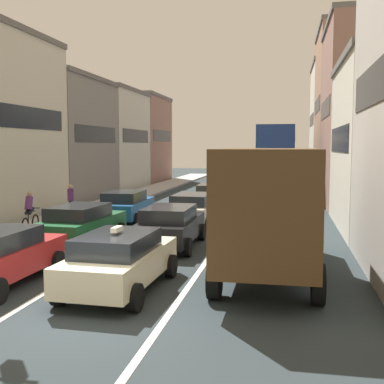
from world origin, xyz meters
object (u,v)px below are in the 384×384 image
object	(u,v)px
removalist_box_truck	(269,206)
cyclist_on_sidewalk	(30,212)
coupe_centre_lane_fourth	(213,196)
taxi_centre_lane_front	(120,260)
wagon_left_lane_second	(81,223)
pedestrian_near_kerb	(71,198)
sedan_centre_lane_second	(170,225)
sedan_left_lane_third	(125,205)
wagon_right_lane_far	(272,200)
hatchback_centre_lane_third	(194,209)
bus_mid_queue_primary	(276,157)
bus_far_queue_secondary	(247,165)
sedan_right_lane_behind_truck	(268,214)

from	to	relation	value
removalist_box_truck	cyclist_on_sidewalk	distance (m)	11.58
coupe_centre_lane_fourth	taxi_centre_lane_front	bearing A→B (deg)	177.70
wagon_left_lane_second	coupe_centre_lane_fourth	world-z (taller)	same
taxi_centre_lane_front	pedestrian_near_kerb	xyz separation A→B (m)	(-6.98, 12.19, 0.15)
sedan_centre_lane_second	cyclist_on_sidewalk	distance (m)	6.88
pedestrian_near_kerb	sedan_left_lane_third	bearing A→B (deg)	108.96
taxi_centre_lane_front	wagon_right_lane_far	size ratio (longest dim) A/B	1.00
hatchback_centre_lane_third	cyclist_on_sidewalk	world-z (taller)	cyclist_on_sidewalk
taxi_centre_lane_front	pedestrian_near_kerb	distance (m)	14.05
sedan_left_lane_third	pedestrian_near_kerb	xyz separation A→B (m)	(-3.45, 1.34, 0.15)
coupe_centre_lane_fourth	cyclist_on_sidewalk	size ratio (longest dim) A/B	2.53
bus_mid_queue_primary	cyclist_on_sidewalk	xyz separation A→B (m)	(-9.89, -18.47, -1.98)
hatchback_centre_lane_third	sedan_left_lane_third	world-z (taller)	same
bus_far_queue_secondary	cyclist_on_sidewalk	bearing A→B (deg)	166.48
pedestrian_near_kerb	wagon_right_lane_far	bearing A→B (deg)	144.46
sedan_centre_lane_second	bus_mid_queue_primary	size ratio (longest dim) A/B	0.41
wagon_right_lane_far	cyclist_on_sidewalk	world-z (taller)	cyclist_on_sidewalk
sedan_centre_lane_second	sedan_right_lane_behind_truck	world-z (taller)	same
sedan_left_lane_third	cyclist_on_sidewalk	world-z (taller)	cyclist_on_sidewalk
sedan_left_lane_third	cyclist_on_sidewalk	bearing A→B (deg)	136.37
taxi_centre_lane_front	pedestrian_near_kerb	world-z (taller)	same
sedan_centre_lane_second	cyclist_on_sidewalk	xyz separation A→B (m)	(-6.60, 1.93, 0.05)
removalist_box_truck	sedan_centre_lane_second	size ratio (longest dim) A/B	1.79
pedestrian_near_kerb	sedan_centre_lane_second	bearing A→B (deg)	86.15
sedan_left_lane_third	coupe_centre_lane_fourth	world-z (taller)	same
cyclist_on_sidewalk	bus_mid_queue_primary	bearing A→B (deg)	-34.13
sedan_right_lane_behind_truck	cyclist_on_sidewalk	distance (m)	10.09
taxi_centre_lane_front	wagon_left_lane_second	world-z (taller)	taxi_centre_lane_front
sedan_centre_lane_second	pedestrian_near_kerb	world-z (taller)	pedestrian_near_kerb
wagon_left_lane_second	coupe_centre_lane_fourth	xyz separation A→B (m)	(3.30, 10.79, 0.00)
hatchback_centre_lane_third	coupe_centre_lane_fourth	xyz separation A→B (m)	(-0.03, 5.81, 0.00)
removalist_box_truck	taxi_centre_lane_front	xyz separation A→B (m)	(-3.64, -2.13, -1.18)
hatchback_centre_lane_third	wagon_left_lane_second	bearing A→B (deg)	150.12
sedan_left_lane_third	sedan_centre_lane_second	bearing A→B (deg)	-148.78
bus_far_queue_secondary	pedestrian_near_kerb	size ratio (longest dim) A/B	6.36
wagon_left_lane_second	hatchback_centre_lane_third	bearing A→B (deg)	-30.34
bus_far_queue_secondary	wagon_left_lane_second	bearing A→B (deg)	172.82
wagon_left_lane_second	hatchback_centre_lane_third	world-z (taller)	same
sedan_right_lane_behind_truck	cyclist_on_sidewalk	xyz separation A→B (m)	(-9.96, -1.59, 0.05)
pedestrian_near_kerb	bus_far_queue_secondary	bearing A→B (deg)	-155.03
bus_far_queue_secondary	cyclist_on_sidewalk	xyz separation A→B (m)	(-6.70, -30.77, -0.91)
hatchback_centre_lane_third	pedestrian_near_kerb	size ratio (longest dim) A/B	2.66
wagon_left_lane_second	sedan_left_lane_third	size ratio (longest dim) A/B	1.01
sedan_left_lane_third	wagon_right_lane_far	bearing A→B (deg)	-61.92
removalist_box_truck	wagon_right_lane_far	world-z (taller)	removalist_box_truck
taxi_centre_lane_front	cyclist_on_sidewalk	bearing A→B (deg)	43.87
wagon_left_lane_second	coupe_centre_lane_fourth	bearing A→B (deg)	-13.61
removalist_box_truck	cyclist_on_sidewalk	xyz separation A→B (m)	(-10.25, 5.26, -1.12)
removalist_box_truck	sedan_left_lane_third	xyz separation A→B (m)	(-7.17, 8.72, -1.18)
hatchback_centre_lane_third	coupe_centre_lane_fourth	world-z (taller)	same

